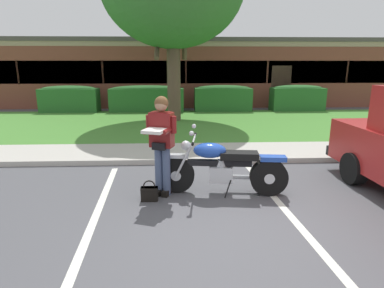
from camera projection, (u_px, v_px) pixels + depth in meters
The scene contains 14 objects.
ground_plane at pixel (255, 218), 4.74m from camera, with size 140.00×140.00×0.00m, color #4C4C51.
curb_strip at pixel (227, 160), 7.36m from camera, with size 60.00×0.20×0.12m, color #B7B2A8.
concrete_walk at pixel (222, 151), 8.19m from camera, with size 60.00×1.50×0.08m, color #B7B2A8.
grass_lawn at pixel (208, 123), 12.00m from camera, with size 60.00×6.36×0.06m, color #478433.
stall_stripe_0 at pixel (96, 215), 4.84m from camera, with size 0.12×4.40×0.01m, color silver.
stall_stripe_1 at pixel (286, 211), 4.96m from camera, with size 0.12×4.40×0.01m, color silver.
motorcycle at pixel (227, 167), 5.53m from camera, with size 2.24×0.82×1.18m.
rider_person at pixel (161, 138), 5.34m from camera, with size 0.55×0.65×1.70m.
handbag at pixel (149, 193), 5.30m from camera, with size 0.28×0.13×0.36m.
hedge_left at pixel (70, 99), 14.64m from camera, with size 2.58×0.90×1.24m.
hedge_center_left at pixel (147, 98), 14.79m from camera, with size 3.37×0.90×1.24m.
hedge_center_right at pixel (223, 98), 14.93m from camera, with size 2.63×0.90×1.24m.
hedge_right at pixel (297, 97), 15.08m from camera, with size 2.43×0.90×1.24m.
brick_building at pixel (184, 71), 19.72m from camera, with size 24.17×8.14×3.45m.
Camera 1 is at (-1.11, -4.29, 2.22)m, focal length 30.05 mm.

